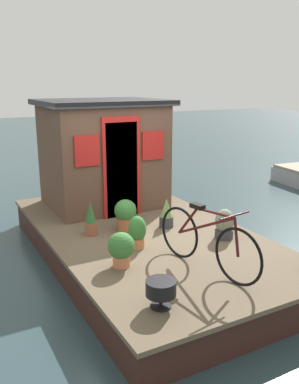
# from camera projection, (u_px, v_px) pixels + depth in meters

# --- Properties ---
(ground_plane) EXTENTS (60.00, 60.00, 0.00)m
(ground_plane) POSITION_uv_depth(u_px,v_px,m) (144.00, 259.00, 6.92)
(ground_plane) COLOR #2D4247
(houseboat_deck) EXTENTS (5.62, 3.07, 0.52)m
(houseboat_deck) POSITION_uv_depth(u_px,v_px,m) (144.00, 245.00, 6.85)
(houseboat_deck) COLOR brown
(houseboat_deck) RESTS_ON ground_plane
(houseboat_cabin) EXTENTS (1.90, 2.31, 2.05)m
(houseboat_cabin) POSITION_uv_depth(u_px,v_px,m) (103.00, 153.00, 7.96)
(houseboat_cabin) COLOR brown
(houseboat_cabin) RESTS_ON houseboat_deck
(bicycle) EXTENTS (1.74, 0.50, 0.87)m
(bicycle) POSITION_uv_depth(u_px,v_px,m) (207.00, 241.00, 5.26)
(bicycle) COLOR black
(bicycle) RESTS_ON houseboat_deck
(potted_plant_rosemary) EXTENTS (0.26, 0.26, 0.49)m
(potted_plant_rosemary) POSITION_uv_depth(u_px,v_px,m) (137.00, 232.00, 5.99)
(potted_plant_rosemary) COLOR #C6754C
(potted_plant_rosemary) RESTS_ON houseboat_deck
(potted_plant_basil) EXTENTS (0.29, 0.29, 0.47)m
(potted_plant_basil) POSITION_uv_depth(u_px,v_px,m) (224.00, 224.00, 6.39)
(potted_plant_basil) COLOR #38383D
(potted_plant_basil) RESTS_ON houseboat_deck
(potted_plant_thyme) EXTENTS (0.24, 0.24, 0.50)m
(potted_plant_thyme) POSITION_uv_depth(u_px,v_px,m) (166.00, 214.00, 6.87)
(potted_plant_thyme) COLOR #38383D
(potted_plant_thyme) RESTS_ON houseboat_deck
(potted_plant_mint) EXTENTS (0.36, 0.36, 0.52)m
(potted_plant_mint) POSITION_uv_depth(u_px,v_px,m) (125.00, 214.00, 6.72)
(potted_plant_mint) COLOR #B2603D
(potted_plant_mint) RESTS_ON houseboat_deck
(potted_plant_lavender) EXTENTS (0.36, 0.36, 0.47)m
(potted_plant_lavender) POSITION_uv_depth(u_px,v_px,m) (121.00, 248.00, 5.39)
(potted_plant_lavender) COLOR #C6754C
(potted_plant_lavender) RESTS_ON houseboat_deck
(potted_plant_succulent) EXTENTS (0.20, 0.20, 0.56)m
(potted_plant_succulent) POSITION_uv_depth(u_px,v_px,m) (91.00, 219.00, 6.51)
(potted_plant_succulent) COLOR #935138
(potted_plant_succulent) RESTS_ON houseboat_deck
(charcoal_grill) EXTENTS (0.33, 0.33, 0.31)m
(charcoal_grill) POSITION_uv_depth(u_px,v_px,m) (161.00, 289.00, 4.42)
(charcoal_grill) COLOR black
(charcoal_grill) RESTS_ON houseboat_deck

